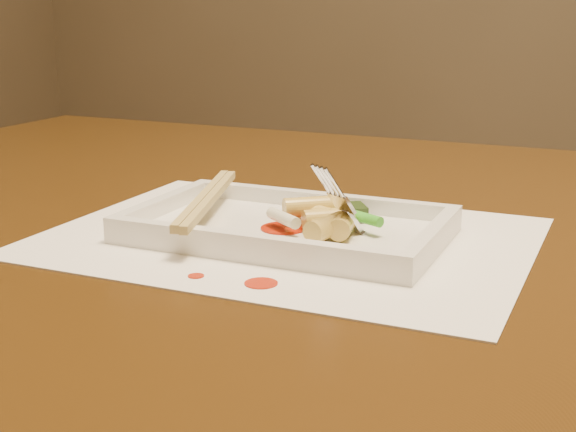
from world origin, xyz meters
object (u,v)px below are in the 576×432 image
at_px(table, 359,323).
at_px(chopstick_a, 203,198).
at_px(fork, 376,143).
at_px(plate_base, 288,232).
at_px(placemat, 288,237).

relative_size(table, chopstick_a, 6.89).
xyz_separation_m(chopstick_a, fork, (0.15, 0.02, 0.06)).
height_order(table, plate_base, plate_base).
xyz_separation_m(placemat, chopstick_a, (-0.08, 0.00, 0.03)).
distance_m(table, chopstick_a, 0.19).
relative_size(table, fork, 10.00).
bearing_deg(chopstick_a, plate_base, 0.00).
height_order(placemat, fork, fork).
xyz_separation_m(table, chopstick_a, (-0.12, -0.08, 0.13)).
bearing_deg(plate_base, placemat, 0.00).
height_order(table, fork, fork).
relative_size(plate_base, chopstick_a, 1.28).
relative_size(table, plate_base, 5.38).
xyz_separation_m(table, placemat, (-0.04, -0.08, 0.10)).
bearing_deg(table, placemat, -116.42).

